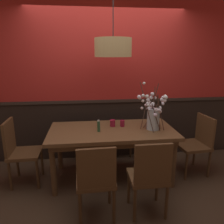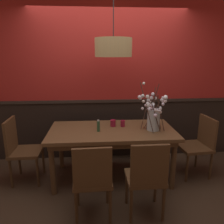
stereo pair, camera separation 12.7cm
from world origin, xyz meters
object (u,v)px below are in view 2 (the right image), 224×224
object	(u,v)px
vase_with_blossoms	(153,116)
dining_table	(112,135)
candle_holder_nearer_center	(113,123)
chair_near_side_right	(147,176)
chair_near_side_left	(93,178)
pendant_lamp	(113,48)
chair_head_west_end	(20,147)
chair_far_side_left	(92,127)
chair_head_east_end	(199,143)
candle_holder_nearer_edge	(123,123)
condiment_bottle	(98,126)
chair_far_side_right	(121,126)

from	to	relation	value
vase_with_blossoms	dining_table	bearing A→B (deg)	173.91
candle_holder_nearer_center	chair_near_side_right	bearing A→B (deg)	-73.65
chair_near_side_left	pendant_lamp	bearing A→B (deg)	72.22
chair_head_west_end	candle_holder_nearer_center	world-z (taller)	chair_head_west_end
chair_far_side_left	vase_with_blossoms	xyz separation A→B (m)	(0.88, -0.91, 0.44)
chair_near_side_left	vase_with_blossoms	size ratio (longest dim) A/B	1.30
chair_far_side_left	pendant_lamp	bearing A→B (deg)	-66.27
chair_near_side_right	vase_with_blossoms	bearing A→B (deg)	71.78
chair_head_east_end	candle_holder_nearer_center	world-z (taller)	chair_head_east_end
chair_near_side_left	candle_holder_nearer_edge	bearing A→B (deg)	65.18
chair_head_east_end	vase_with_blossoms	world-z (taller)	vase_with_blossoms
chair_near_side_right	chair_far_side_left	distance (m)	1.81
dining_table	chair_far_side_left	size ratio (longest dim) A/B	1.96
candle_holder_nearer_edge	condiment_bottle	size ratio (longest dim) A/B	0.58
chair_far_side_right	candle_holder_nearer_edge	size ratio (longest dim) A/B	9.26
chair_near_side_right	candle_holder_nearer_edge	bearing A→B (deg)	98.57
chair_head_west_end	vase_with_blossoms	bearing A→B (deg)	-1.93
chair_head_west_end	condiment_bottle	world-z (taller)	chair_head_west_end
candle_holder_nearer_edge	condiment_bottle	bearing A→B (deg)	-153.43
chair_near_side_right	chair_head_east_end	bearing A→B (deg)	40.56
candle_holder_nearer_center	condiment_bottle	size ratio (longest dim) A/B	0.59
dining_table	chair_far_side_left	world-z (taller)	chair_far_side_left
dining_table	chair_near_side_left	xyz separation A→B (m)	(-0.27, -0.84, -0.16)
condiment_bottle	pendant_lamp	xyz separation A→B (m)	(0.22, 0.16, 1.04)
chair_far_side_left	candle_holder_nearer_edge	distance (m)	0.92
chair_head_east_end	chair_far_side_left	distance (m)	1.82
candle_holder_nearer_center	pendant_lamp	xyz separation A→B (m)	(0.00, -0.04, 1.07)
pendant_lamp	chair_head_west_end	bearing A→B (deg)	-176.00
chair_far_side_right	pendant_lamp	bearing A→B (deg)	-104.98
chair_head_west_end	chair_far_side_right	size ratio (longest dim) A/B	1.05
chair_head_west_end	chair_near_side_right	bearing A→B (deg)	-27.80
candle_holder_nearer_edge	chair_near_side_right	bearing A→B (deg)	-81.43
chair_near_side_left	chair_head_east_end	bearing A→B (deg)	28.02
chair_near_side_left	pendant_lamp	xyz separation A→B (m)	(0.30, 0.93, 1.37)
chair_head_east_end	chair_far_side_left	bearing A→B (deg)	152.18
candle_holder_nearer_edge	chair_head_west_end	bearing A→B (deg)	-175.56
vase_with_blossoms	chair_head_west_end	bearing A→B (deg)	178.07
chair_near_side_left	vase_with_blossoms	xyz separation A→B (m)	(0.85, 0.78, 0.45)
pendant_lamp	candle_holder_nearer_edge	bearing A→B (deg)	8.51
chair_near_side_right	pendant_lamp	distance (m)	1.69
chair_near_side_left	candle_holder_nearer_edge	world-z (taller)	chair_near_side_left
chair_head_east_end	chair_far_side_left	xyz separation A→B (m)	(-1.61, 0.85, 0.01)
chair_far_side_right	vase_with_blossoms	world-z (taller)	vase_with_blossoms
condiment_bottle	chair_head_east_end	bearing A→B (deg)	2.52
chair_far_side_right	vase_with_blossoms	bearing A→B (deg)	-69.44
chair_near_side_right	chair_far_side_right	xyz separation A→B (m)	(-0.08, 1.70, 0.00)
condiment_bottle	vase_with_blossoms	bearing A→B (deg)	0.33
condiment_bottle	pendant_lamp	distance (m)	1.08
dining_table	candle_holder_nearer_edge	xyz separation A→B (m)	(0.17, 0.12, 0.13)
chair_far_side_right	vase_with_blossoms	size ratio (longest dim) A/B	1.28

